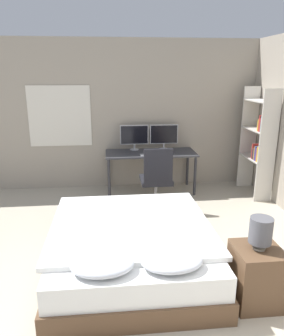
{
  "coord_description": "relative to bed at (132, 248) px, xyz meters",
  "views": [
    {
      "loc": [
        -0.55,
        -1.9,
        2.12
      ],
      "look_at": [
        -0.07,
        2.74,
        0.75
      ],
      "focal_mm": 35.0,
      "sensor_mm": 36.0,
      "label": 1
    }
  ],
  "objects": [
    {
      "name": "monitor_left",
      "position": [
        0.25,
        2.69,
        0.74
      ],
      "size": [
        0.52,
        0.16,
        0.46
      ],
      "color": "#B7B7BC",
      "rests_on": "desk"
    },
    {
      "name": "office_chair",
      "position": [
        0.53,
        1.73,
        0.15
      ],
      "size": [
        0.52,
        0.52,
        1.01
      ],
      "color": "black",
      "rests_on": "ground_plane"
    },
    {
      "name": "bedside_lamp",
      "position": [
        1.12,
        -0.67,
        0.49
      ],
      "size": [
        0.21,
        0.21,
        0.3
      ],
      "color": "gray",
      "rests_on": "nightstand"
    },
    {
      "name": "bookshelf",
      "position": [
        2.36,
        2.08,
        0.74
      ],
      "size": [
        0.3,
        0.79,
        1.88
      ],
      "color": "beige",
      "rests_on": "ground_plane"
    },
    {
      "name": "keyboard",
      "position": [
        0.52,
        2.23,
        0.49
      ],
      "size": [
        0.42,
        0.13,
        0.02
      ],
      "color": "#B7B7BC",
      "rests_on": "desk"
    },
    {
      "name": "wall_back",
      "position": [
        0.32,
        2.86,
        1.09
      ],
      "size": [
        12.0,
        0.08,
        2.7
      ],
      "color": "#9E9384",
      "rests_on": "ground_plane"
    },
    {
      "name": "nightstand",
      "position": [
        1.12,
        -0.67,
        0.03
      ],
      "size": [
        0.42,
        0.44,
        0.57
      ],
      "color": "brown",
      "rests_on": "ground_plane"
    },
    {
      "name": "desk",
      "position": [
        0.52,
        2.46,
        0.4
      ],
      "size": [
        1.61,
        0.67,
        0.74
      ],
      "color": "#38383D",
      "rests_on": "ground_plane"
    },
    {
      "name": "computer_mouse",
      "position": [
        0.82,
        2.23,
        0.49
      ],
      "size": [
        0.07,
        0.05,
        0.04
      ],
      "color": "#B7B7BC",
      "rests_on": "desk"
    },
    {
      "name": "monitor_right",
      "position": [
        0.8,
        2.69,
        0.74
      ],
      "size": [
        0.52,
        0.16,
        0.46
      ],
      "color": "#B7B7BC",
      "rests_on": "desk"
    },
    {
      "name": "bed",
      "position": [
        0.0,
        0.0,
        0.0
      ],
      "size": [
        1.74,
        1.97,
        0.6
      ],
      "color": "brown",
      "rests_on": "ground_plane"
    }
  ]
}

